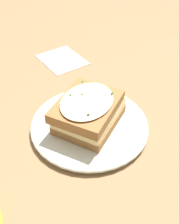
% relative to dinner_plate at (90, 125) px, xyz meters
% --- Properties ---
extents(ground_plane, '(2.40, 2.40, 0.00)m').
position_rel_dinner_plate_xyz_m(ground_plane, '(0.02, 0.01, -0.01)').
color(ground_plane, olive).
extents(dinner_plate, '(0.26, 0.26, 0.02)m').
position_rel_dinner_plate_xyz_m(dinner_plate, '(0.00, 0.00, 0.00)').
color(dinner_plate, silver).
rests_on(dinner_plate, ground_plane).
extents(sandwich, '(0.14, 0.17, 0.08)m').
position_rel_dinner_plate_xyz_m(sandwich, '(0.00, 0.00, 0.04)').
color(sandwich, olive).
rests_on(sandwich, dinner_plate).
extents(napkin, '(0.17, 0.16, 0.00)m').
position_rel_dinner_plate_xyz_m(napkin, '(0.24, -0.20, -0.01)').
color(napkin, silver).
rests_on(napkin, ground_plane).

